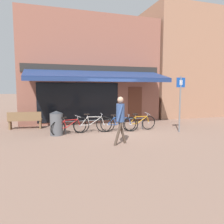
% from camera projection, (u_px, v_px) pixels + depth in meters
% --- Properties ---
extents(ground_plane, '(160.00, 160.00, 0.00)m').
position_uv_depth(ground_plane, '(118.00, 131.00, 10.38)').
color(ground_plane, '#846656').
extents(shop_front, '(8.37, 5.01, 6.29)m').
position_uv_depth(shop_front, '(89.00, 71.00, 13.84)').
color(shop_front, '#8E5647').
rests_on(shop_front, ground_plane).
extents(neighbour_building, '(5.47, 4.00, 7.62)m').
position_uv_depth(neighbour_building, '(181.00, 65.00, 16.44)').
color(neighbour_building, '#9E7056').
rests_on(neighbour_building, ground_plane).
extents(bike_rack_rail, '(3.87, 0.04, 0.57)m').
position_uv_depth(bike_rack_rail, '(106.00, 121.00, 10.26)').
color(bike_rack_rail, '#47494F').
rests_on(bike_rack_rail, ground_plane).
extents(bicycle_red, '(1.65, 0.69, 0.81)m').
position_uv_depth(bicycle_red, '(69.00, 126.00, 9.58)').
color(bicycle_red, black).
rests_on(bicycle_red, ground_plane).
extents(bicycle_silver, '(1.79, 0.52, 0.88)m').
position_uv_depth(bicycle_silver, '(93.00, 124.00, 9.99)').
color(bicycle_silver, black).
rests_on(bicycle_silver, ground_plane).
extents(bicycle_blue, '(1.75, 0.59, 0.81)m').
position_uv_depth(bicycle_blue, '(119.00, 124.00, 10.24)').
color(bicycle_blue, black).
rests_on(bicycle_blue, ground_plane).
extents(bicycle_orange, '(1.73, 0.52, 0.86)m').
position_uv_depth(bicycle_orange, '(139.00, 123.00, 10.51)').
color(bicycle_orange, black).
rests_on(bicycle_orange, ground_plane).
extents(pedestrian_adult, '(0.57, 0.52, 1.74)m').
position_uv_depth(pedestrian_adult, '(120.00, 115.00, 7.82)').
color(pedestrian_adult, '#47382D').
rests_on(pedestrian_adult, ground_plane).
extents(litter_bin, '(0.55, 0.55, 1.07)m').
position_uv_depth(litter_bin, '(56.00, 123.00, 9.41)').
color(litter_bin, '#515459').
rests_on(litter_bin, ground_plane).
extents(parking_sign, '(0.44, 0.07, 2.57)m').
position_uv_depth(parking_sign, '(180.00, 98.00, 9.99)').
color(parking_sign, slate).
rests_on(parking_sign, ground_plane).
extents(park_bench, '(1.64, 0.63, 0.87)m').
position_uv_depth(park_bench, '(25.00, 120.00, 10.87)').
color(park_bench, brown).
rests_on(park_bench, ground_plane).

